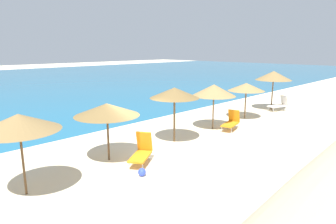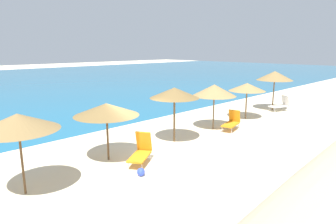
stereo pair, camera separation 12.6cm
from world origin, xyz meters
name	(u,v)px [view 2 (the right image)]	position (x,y,z in m)	size (l,w,h in m)	color
ground_plane	(147,158)	(0.00, 0.00, 0.00)	(160.00, 160.00, 0.00)	beige
beach_umbrella_2	(18,122)	(-4.84, 0.43, 2.39)	(2.50, 2.50, 2.66)	brown
beach_umbrella_3	(106,109)	(-1.24, 1.04, 2.17)	(2.67, 2.67, 2.42)	brown
beach_umbrella_4	(174,93)	(2.52, 0.79, 2.47)	(2.44, 2.44, 2.74)	brown
beach_umbrella_5	(214,90)	(5.88, 0.86, 2.26)	(2.52, 2.52, 2.60)	brown
beach_umbrella_6	(247,87)	(9.46, 0.84, 2.12)	(2.40, 2.40, 2.39)	brown
beach_umbrella_7	(275,76)	(13.42, 0.86, 2.61)	(2.65, 2.65, 2.95)	brown
lounge_chair_0	(232,122)	(6.41, -0.06, 0.48)	(1.56, 0.98, 1.11)	orange
lounge_chair_3	(141,151)	(-0.50, -0.22, 0.51)	(1.57, 1.32, 1.24)	orange
lounge_chair_4	(281,105)	(13.51, 0.27, 0.48)	(1.67, 1.16, 1.13)	white
beach_ball	(141,172)	(-1.32, -1.19, 0.15)	(0.30, 0.30, 0.30)	blue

